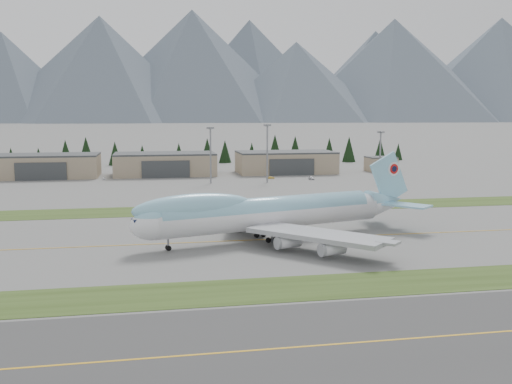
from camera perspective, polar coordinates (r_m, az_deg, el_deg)
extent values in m
plane|color=slate|center=(133.65, -0.97, -4.86)|extent=(7000.00, 7000.00, 0.00)
cube|color=#324619|center=(97.61, 2.74, -9.67)|extent=(400.00, 14.00, 0.08)
cube|color=#324619|center=(177.38, -3.36, -1.72)|extent=(400.00, 18.00, 0.08)
cube|color=#3B3B3B|center=(75.85, 7.01, -14.96)|extent=(400.00, 32.00, 0.04)
cube|color=gold|center=(133.65, -0.97, -4.86)|extent=(400.00, 0.40, 0.02)
cube|color=gold|center=(75.85, 7.01, -14.96)|extent=(400.00, 0.40, 0.02)
cylinder|color=white|center=(133.89, 1.58, -2.28)|extent=(56.37, 21.84, 6.58)
cylinder|color=#8CCBE6|center=(133.22, 1.20, -1.80)|extent=(52.33, 20.25, 6.08)
ellipsoid|color=white|center=(123.43, -10.16, -3.26)|extent=(11.93, 9.21, 6.58)
ellipsoid|color=#8CCBE6|center=(123.21, -10.18, -2.70)|extent=(10.00, 7.78, 5.58)
ellipsoid|color=#8CCBE6|center=(125.65, -6.20, -1.53)|extent=(28.42, 13.02, 6.08)
cube|color=#0C1433|center=(122.28, -11.78, -2.78)|extent=(2.81, 3.13, 1.31)
cone|color=white|center=(152.21, 12.78, -1.25)|extent=(13.46, 9.53, 6.45)
cone|color=#8CCBE6|center=(152.02, 12.79, -0.80)|extent=(12.32, 8.70, 5.88)
cube|color=#8CCBE6|center=(151.94, 13.16, 1.35)|extent=(11.97, 3.94, 13.98)
cylinder|color=white|center=(152.78, 13.44, 2.29)|extent=(3.56, 1.19, 3.65)
cylinder|color=red|center=(152.86, 13.42, 2.29)|extent=(2.59, 0.91, 2.63)
cylinder|color=#0C1433|center=(152.93, 13.39, 2.30)|extent=(1.52, 0.61, 1.52)
cube|color=#8CCBE6|center=(158.06, 11.97, -0.67)|extent=(7.77, 11.97, 0.47)
cube|color=#8CCBE6|center=(148.82, 14.86, -1.28)|extent=(11.89, 12.40, 0.47)
cube|color=#9D9FA5|center=(149.82, -0.73, -1.90)|extent=(15.80, 31.73, 1.01)
cube|color=#9D9FA5|center=(121.05, 6.14, -4.28)|extent=(28.00, 28.58, 1.01)
cylinder|color=white|center=(144.61, -1.70, -3.03)|extent=(5.76, 3.88, 2.53)
cylinder|color=white|center=(155.06, -1.48, -2.30)|extent=(5.76, 3.88, 2.53)
cylinder|color=white|center=(122.51, 3.26, -5.02)|extent=(5.76, 3.88, 2.53)
cylinder|color=white|center=(117.26, 7.66, -5.66)|extent=(5.76, 3.88, 2.53)
cylinder|color=gray|center=(125.25, -8.77, -5.25)|extent=(0.55, 0.55, 2.43)
cylinder|color=gray|center=(136.73, 0.41, -4.01)|extent=(0.70, 0.70, 2.63)
cylinder|color=gray|center=(131.44, 1.60, -4.49)|extent=(0.70, 0.70, 2.63)
cylinder|color=gray|center=(139.03, 2.28, -3.82)|extent=(0.70, 0.70, 2.63)
cylinder|color=gray|center=(133.84, 3.53, -4.28)|extent=(0.70, 0.70, 2.63)
cylinder|color=black|center=(125.02, -8.71, -5.58)|extent=(1.17, 0.65, 1.11)
cylinder|color=black|center=(125.77, -8.82, -5.50)|extent=(1.17, 0.65, 1.11)
cylinder|color=black|center=(136.87, 0.41, -4.30)|extent=(1.31, 0.82, 1.22)
cylinder|color=black|center=(131.60, 1.60, -4.79)|extent=(1.31, 0.82, 1.22)
cylinder|color=black|center=(139.17, 2.28, -4.10)|extent=(1.31, 0.82, 1.22)
cylinder|color=black|center=(133.99, 3.52, -4.58)|extent=(1.31, 0.82, 1.22)
cube|color=gray|center=(283.91, -20.26, 2.40)|extent=(48.00, 26.00, 10.00)
cube|color=#363A3B|center=(283.50, -20.31, 3.49)|extent=(48.00, 26.00, 0.80)
cube|color=#363A3B|center=(270.96, -20.72, 1.93)|extent=(22.08, 0.60, 8.00)
cube|color=gray|center=(279.77, -9.08, 2.71)|extent=(48.00, 26.00, 10.00)
cube|color=#363A3B|center=(279.36, -9.11, 3.81)|extent=(48.00, 26.00, 0.80)
cube|color=#363A3B|center=(266.62, -9.01, 2.25)|extent=(22.08, 0.60, 8.00)
cube|color=gray|center=(287.46, 2.98, 2.93)|extent=(48.00, 26.00, 10.00)
cube|color=#363A3B|center=(287.05, 2.98, 4.01)|extent=(48.00, 26.00, 0.80)
cube|color=#363A3B|center=(274.68, 3.62, 2.49)|extent=(22.08, 0.60, 8.00)
cube|color=gray|center=(301.21, 12.37, 2.70)|extent=(14.00, 12.00, 7.00)
cube|color=#363A3B|center=(300.91, 12.39, 3.42)|extent=(14.00, 12.00, 0.60)
cylinder|color=gray|center=(243.67, -4.56, 3.59)|extent=(0.70, 0.70, 23.06)
cube|color=gray|center=(243.09, -4.59, 6.39)|extent=(3.20, 3.20, 0.80)
cylinder|color=gray|center=(245.00, 1.13, 3.76)|extent=(0.70, 0.70, 24.20)
cube|color=gray|center=(244.45, 1.14, 6.69)|extent=(3.20, 3.20, 0.80)
cylinder|color=gray|center=(257.40, 12.31, 3.43)|extent=(0.70, 0.70, 21.08)
cube|color=gray|center=(256.84, 12.38, 5.87)|extent=(3.20, 3.20, 0.80)
imported|color=white|center=(266.15, -14.97, 1.21)|extent=(1.27, 3.03, 1.02)
imported|color=gold|center=(260.46, 1.53, 1.33)|extent=(3.38, 1.77, 1.06)
imported|color=silver|center=(258.35, 5.55, 1.24)|extent=(1.92, 4.69, 1.36)
cone|color=black|center=(346.83, -23.29, 3.21)|extent=(6.10, 6.10, 10.89)
cone|color=black|center=(350.99, -20.91, 3.34)|extent=(5.79, 5.79, 10.34)
cone|color=black|center=(342.08, -18.50, 3.73)|extent=(8.40, 8.40, 15.00)
cone|color=black|center=(342.08, -16.62, 3.94)|extent=(9.28, 9.28, 16.56)
cone|color=black|center=(339.92, -13.92, 3.78)|extent=(7.71, 7.71, 13.77)
cone|color=black|center=(343.81, -11.30, 3.70)|extent=(6.35, 6.35, 11.34)
cone|color=black|center=(344.72, -7.72, 3.87)|extent=(6.89, 6.89, 12.31)
cone|color=black|center=(344.38, -4.89, 4.14)|extent=(8.48, 8.48, 15.14)
cone|color=black|center=(347.24, -3.12, 4.08)|extent=(7.74, 7.74, 13.83)
cone|color=black|center=(343.85, -0.43, 3.94)|extent=(6.96, 6.96, 12.43)
cone|color=black|center=(352.50, 1.90, 4.40)|extent=(9.50, 9.50, 16.97)
cone|color=black|center=(355.62, 3.93, 4.34)|extent=(8.97, 8.97, 16.02)
cone|color=black|center=(360.23, 7.34, 4.23)|extent=(8.25, 8.25, 14.74)
cone|color=black|center=(358.46, 9.28, 4.26)|extent=(8.80, 8.80, 15.72)
cone|color=black|center=(367.74, 12.30, 4.18)|extent=(8.19, 8.19, 14.62)
cone|color=black|center=(379.15, 14.04, 3.94)|extent=(6.01, 6.01, 10.74)
cone|color=slate|center=(2327.27, -23.94, 10.44)|extent=(703.90, 703.90, 327.73)
cone|color=white|center=(2335.02, -24.07, 12.85)|extent=(267.48, 267.48, 131.09)
cone|color=slate|center=(2263.73, -15.23, 11.74)|extent=(832.72, 832.72, 392.57)
cone|color=white|center=(2275.45, -15.34, 14.70)|extent=(316.43, 316.43, 157.03)
cone|color=slate|center=(2350.33, -6.34, 12.39)|extent=(921.53, 921.53, 440.38)
cone|color=white|center=(2364.73, -6.39, 15.59)|extent=(350.18, 350.18, 176.15)
cone|color=slate|center=(2306.71, 4.02, 10.91)|extent=(739.81, 739.81, 311.96)
cone|color=white|center=(2313.74, 4.05, 13.23)|extent=(281.13, 281.13, 124.78)
cone|color=slate|center=(2546.65, 13.56, 11.74)|extent=(991.09, 991.09, 428.69)
cone|color=white|center=(2559.22, 13.65, 14.61)|extent=(376.61, 376.61, 171.48)
cone|color=slate|center=(2790.00, 23.13, 11.17)|extent=(1031.91, 1031.91, 448.24)
cone|color=white|center=(2802.60, 23.28, 13.91)|extent=(392.13, 392.13, 179.30)
cone|color=slate|center=(3040.26, -14.03, 11.25)|extent=(902.11, 902.11, 451.05)
cone|color=white|center=(3051.02, -14.11, 13.62)|extent=(360.84, 360.84, 198.46)
cone|color=slate|center=(3081.84, -0.65, 12.07)|extent=(1039.71, 1039.71, 519.86)
cone|color=white|center=(3096.14, -0.66, 14.76)|extent=(415.89, 415.89, 228.74)
cone|color=slate|center=(3272.46, 11.76, 11.32)|extent=(962.17, 962.17, 481.08)
cone|color=white|center=(3283.91, 11.83, 13.67)|extent=(384.87, 384.87, 211.68)
cone|color=slate|center=(3593.18, 22.35, 10.66)|extent=(981.56, 981.56, 490.78)
cone|color=white|center=(3604.06, 22.46, 12.83)|extent=(392.62, 392.62, 215.94)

